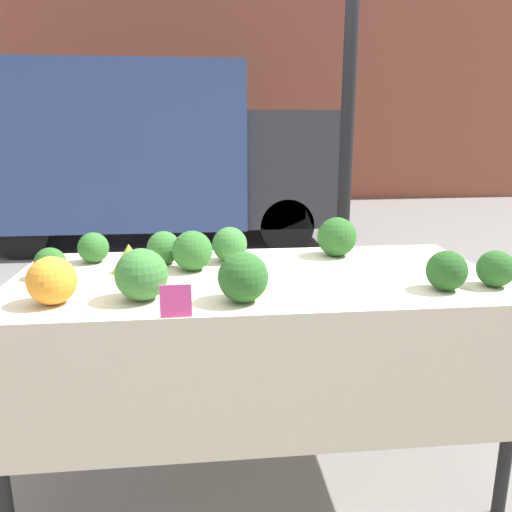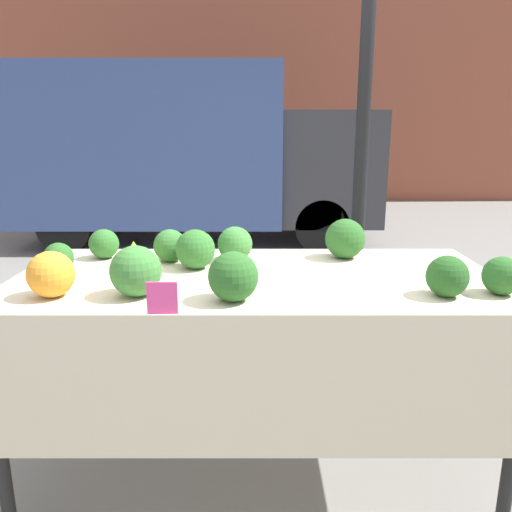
% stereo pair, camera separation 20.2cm
% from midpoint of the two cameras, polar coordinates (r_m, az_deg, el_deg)
% --- Properties ---
extents(ground_plane, '(40.00, 40.00, 0.00)m').
position_cam_midpoint_polar(ground_plane, '(2.46, -2.55, -22.95)').
color(ground_plane, gray).
extents(building_facade, '(16.00, 0.60, 6.62)m').
position_cam_midpoint_polar(building_facade, '(11.14, -5.91, 23.60)').
color(building_facade, brown).
rests_on(building_facade, ground_plane).
extents(tent_pole, '(0.07, 0.07, 2.30)m').
position_cam_midpoint_polar(tent_pole, '(2.69, 7.93, 6.92)').
color(tent_pole, black).
rests_on(tent_pole, ground_plane).
extents(parked_truck, '(4.68, 1.84, 2.26)m').
position_cam_midpoint_polar(parked_truck, '(6.83, -13.40, 11.50)').
color(parked_truck, '#384C84').
rests_on(parked_truck, ground_plane).
extents(market_table, '(1.96, 0.91, 0.91)m').
position_cam_midpoint_polar(market_table, '(2.01, -2.68, -5.81)').
color(market_table, beige).
rests_on(market_table, ground_plane).
extents(orange_cauliflower, '(0.17, 0.17, 0.17)m').
position_cam_midpoint_polar(orange_cauliflower, '(1.86, -25.24, -2.61)').
color(orange_cauliflower, orange).
rests_on(orange_cauliflower, market_table).
extents(romanesco_head, '(0.15, 0.15, 0.12)m').
position_cam_midpoint_polar(romanesco_head, '(2.16, -16.91, -0.27)').
color(romanesco_head, '#93B238').
rests_on(romanesco_head, market_table).
extents(broccoli_head_0, '(0.12, 0.12, 0.12)m').
position_cam_midpoint_polar(broccoli_head_0, '(2.19, -24.96, -0.75)').
color(broccoli_head_0, '#285B23').
rests_on(broccoli_head_0, market_table).
extents(broccoli_head_1, '(0.18, 0.18, 0.18)m').
position_cam_midpoint_polar(broccoli_head_1, '(2.34, 6.81, 2.17)').
color(broccoli_head_1, '#285B23').
rests_on(broccoli_head_1, market_table).
extents(broccoli_head_2, '(0.16, 0.16, 0.16)m').
position_cam_midpoint_polar(broccoli_head_2, '(2.24, -5.61, 1.29)').
color(broccoli_head_2, '#387533').
rests_on(broccoli_head_2, market_table).
extents(broccoli_head_3, '(0.14, 0.14, 0.14)m').
position_cam_midpoint_polar(broccoli_head_3, '(2.37, -20.46, 0.88)').
color(broccoli_head_3, '#2D6628').
rests_on(broccoli_head_3, market_table).
extents(broccoli_head_4, '(0.18, 0.18, 0.18)m').
position_cam_midpoint_polar(broccoli_head_4, '(1.79, -16.14, -2.11)').
color(broccoli_head_4, '#387533').
rests_on(broccoli_head_4, market_table).
extents(broccoli_head_5, '(0.15, 0.15, 0.15)m').
position_cam_midpoint_polar(broccoli_head_5, '(2.25, -13.05, 0.89)').
color(broccoli_head_5, '#336B2D').
rests_on(broccoli_head_5, market_table).
extents(broccoli_head_6, '(0.17, 0.17, 0.17)m').
position_cam_midpoint_polar(broccoli_head_6, '(2.12, -10.00, 0.56)').
color(broccoli_head_6, '#2D6628').
rests_on(broccoli_head_6, market_table).
extents(broccoli_head_7, '(0.18, 0.18, 0.18)m').
position_cam_midpoint_polar(broccoli_head_7, '(1.71, -4.88, -2.47)').
color(broccoli_head_7, '#285B23').
rests_on(broccoli_head_7, market_table).
extents(broccoli_head_8, '(0.15, 0.15, 0.15)m').
position_cam_midpoint_polar(broccoli_head_8, '(1.93, 18.21, -1.65)').
color(broccoli_head_8, '#23511E').
rests_on(broccoli_head_8, market_table).
extents(broccoli_head_9, '(0.14, 0.14, 0.14)m').
position_cam_midpoint_polar(broccoli_head_9, '(2.04, 23.22, -1.38)').
color(broccoli_head_9, '#285B23').
rests_on(broccoli_head_9, market_table).
extents(price_sign, '(0.10, 0.01, 0.11)m').
position_cam_midpoint_polar(price_sign, '(1.61, -12.74, -5.10)').
color(price_sign, '#EF4793').
rests_on(price_sign, market_table).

